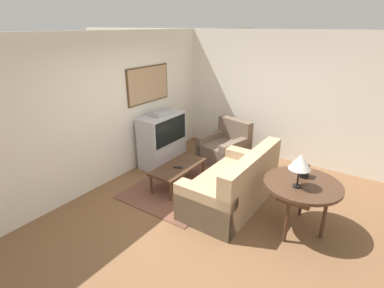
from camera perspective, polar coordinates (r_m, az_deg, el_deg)
ground_plane at (r=4.96m, az=3.63°, el=-12.40°), size 12.00×12.00×0.00m
wall_back at (r=5.68m, az=-14.82°, el=6.52°), size 12.00×0.10×2.70m
wall_right at (r=6.67m, az=15.75°, el=8.59°), size 0.06×12.00×2.70m
area_rug at (r=5.60m, az=-1.71°, el=-7.90°), size 2.04×1.53×0.01m
tv at (r=6.31m, az=-5.66°, el=0.96°), size 1.05×0.49×1.16m
couch at (r=4.96m, az=7.87°, el=-7.98°), size 1.82×0.95×0.97m
armchair at (r=6.54m, az=6.27°, el=-0.80°), size 1.07×1.00×0.87m
coffee_table at (r=5.47m, az=-2.61°, el=-4.51°), size 1.12×0.53×0.40m
console_table at (r=4.45m, az=20.29°, el=-7.74°), size 1.06×1.06×0.76m
table_lamp at (r=4.13m, az=19.95°, el=-3.29°), size 0.29×0.29×0.47m
mantel_clock at (r=4.56m, az=20.71°, el=-4.88°), size 0.15×0.10×0.17m
remote at (r=5.35m, az=-2.67°, el=-4.49°), size 0.11×0.16×0.02m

